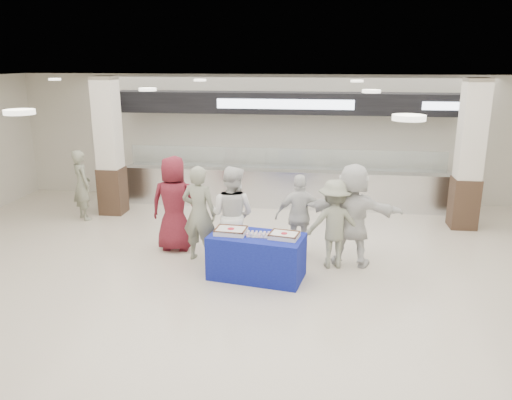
# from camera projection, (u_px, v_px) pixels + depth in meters

# --- Properties ---
(ground) EXTENTS (14.00, 14.00, 0.00)m
(ground) POSITION_uv_depth(u_px,v_px,m) (256.00, 306.00, 7.49)
(ground) COLOR beige
(ground) RESTS_ON ground
(serving_line) EXTENTS (8.70, 0.85, 2.80)m
(serving_line) POSITION_uv_depth(u_px,v_px,m) (285.00, 160.00, 12.32)
(serving_line) COLOR silver
(serving_line) RESTS_ON ground
(column_left) EXTENTS (0.55, 0.55, 3.20)m
(column_left) POSITION_uv_depth(u_px,v_px,m) (109.00, 150.00, 11.58)
(column_left) COLOR #342217
(column_left) RESTS_ON ground
(column_right) EXTENTS (0.55, 0.55, 3.20)m
(column_right) POSITION_uv_depth(u_px,v_px,m) (469.00, 159.00, 10.57)
(column_right) COLOR #342217
(column_right) RESTS_ON ground
(display_table) EXTENTS (1.66, 1.03, 0.75)m
(display_table) POSITION_uv_depth(u_px,v_px,m) (257.00, 256.00, 8.37)
(display_table) COLOR navy
(display_table) RESTS_ON ground
(sheet_cake_left) EXTENTS (0.53, 0.43, 0.10)m
(sheet_cake_left) POSITION_uv_depth(u_px,v_px,m) (231.00, 230.00, 8.34)
(sheet_cake_left) COLOR white
(sheet_cake_left) RESTS_ON display_table
(sheet_cake_right) EXTENTS (0.52, 0.44, 0.10)m
(sheet_cake_right) POSITION_uv_depth(u_px,v_px,m) (284.00, 235.00, 8.14)
(sheet_cake_right) COLOR white
(sheet_cake_right) RESTS_ON display_table
(cupcake_tray) EXTENTS (0.35, 0.27, 0.06)m
(cupcake_tray) POSITION_uv_depth(u_px,v_px,m) (258.00, 234.00, 8.24)
(cupcake_tray) COLOR #A7A8AC
(cupcake_tray) RESTS_ON display_table
(civilian_maroon) EXTENTS (0.91, 0.61, 1.84)m
(civilian_maroon) POSITION_uv_depth(u_px,v_px,m) (174.00, 204.00, 9.47)
(civilian_maroon) COLOR maroon
(civilian_maroon) RESTS_ON ground
(soldier_a) EXTENTS (0.70, 0.52, 1.76)m
(soldier_a) POSITION_uv_depth(u_px,v_px,m) (199.00, 214.00, 8.98)
(soldier_a) COLOR slate
(soldier_a) RESTS_ON ground
(chef_tall) EXTENTS (1.01, 0.88, 1.77)m
(chef_tall) POSITION_uv_depth(u_px,v_px,m) (232.00, 215.00, 8.90)
(chef_tall) COLOR silver
(chef_tall) RESTS_ON ground
(chef_short) EXTENTS (0.97, 0.54, 1.56)m
(chef_short) POSITION_uv_depth(u_px,v_px,m) (300.00, 216.00, 9.18)
(chef_short) COLOR silver
(chef_short) RESTS_ON ground
(soldier_b) EXTENTS (1.10, 0.72, 1.59)m
(soldier_b) POSITION_uv_depth(u_px,v_px,m) (334.00, 224.00, 8.70)
(soldier_b) COLOR slate
(soldier_b) RESTS_ON ground
(civilian_white) EXTENTS (1.78, 0.77, 1.86)m
(civilian_white) POSITION_uv_depth(u_px,v_px,m) (352.00, 215.00, 8.76)
(civilian_white) COLOR white
(civilian_white) RESTS_ON ground
(soldier_bg) EXTENTS (0.69, 0.68, 1.61)m
(soldier_bg) POSITION_uv_depth(u_px,v_px,m) (82.00, 185.00, 11.33)
(soldier_bg) COLOR slate
(soldier_bg) RESTS_ON ground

